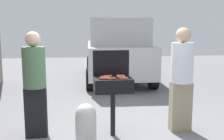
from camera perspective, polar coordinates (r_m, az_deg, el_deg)
The scene contains 20 objects.
ground_plane at distance 4.46m, azimuth 0.50°, elevation -13.98°, with size 24.00×24.00×0.00m, color slate.
bbq_grill at distance 4.28m, azimuth 0.18°, elevation -3.57°, with size 0.60×0.44×0.95m.
grill_lid_open at distance 4.44m, azimuth -0.22°, elevation 1.53°, with size 0.60×0.05×0.42m, color black.
hot_dog_0 at distance 4.35m, azimuth 1.82°, elevation -1.24°, with size 0.03×0.03×0.13m, color #C6593D.
hot_dog_1 at distance 4.13m, azimuth 2.50°, elevation -1.79°, with size 0.03×0.03×0.13m, color #B74C33.
hot_dog_2 at distance 4.35m, azimuth -0.96°, elevation -1.25°, with size 0.03×0.03×0.13m, color #B74C33.
hot_dog_3 at distance 4.29m, azimuth 1.94°, elevation -1.38°, with size 0.03×0.03×0.13m, color #AD4228.
hot_dog_4 at distance 4.22m, azimuth -1.49°, elevation -1.57°, with size 0.03×0.03×0.13m, color #C6593D.
hot_dog_5 at distance 4.10m, azimuth -0.06°, elevation -1.86°, with size 0.03×0.03×0.13m, color #AD4228.
hot_dog_6 at distance 4.14m, azimuth -0.17°, elevation -1.76°, with size 0.03×0.03×0.13m, color #AD4228.
hot_dog_7 at distance 4.12m, azimuth -1.99°, elevation -1.81°, with size 0.03×0.03×0.13m, color #C6593D.
hot_dog_8 at distance 4.22m, azimuth 1.98°, elevation -1.55°, with size 0.03×0.03×0.13m, color #C6593D.
hot_dog_9 at distance 4.30m, azimuth -0.81°, elevation -1.37°, with size 0.03×0.03×0.13m, color #B74C33.
hot_dog_10 at distance 4.39m, azimuth 1.80°, elevation -1.15°, with size 0.03×0.03×0.13m, color #AD4228.
hot_dog_11 at distance 4.16m, azimuth -1.51°, elevation -1.72°, with size 0.03×0.03×0.13m, color #C6593D.
hot_dog_12 at distance 4.26m, azimuth -1.73°, elevation -1.46°, with size 0.03×0.03×0.13m, color #C6593D.
propane_tank at distance 4.14m, azimuth -5.57°, elevation -11.09°, with size 0.32×0.32×0.62m.
person_left at distance 4.38m, azimuth -16.10°, elevation -2.23°, with size 0.35×0.35×1.68m.
person_right at distance 4.61m, azimuth 14.58°, elevation -1.23°, with size 0.37×0.37×1.74m.
parked_minivan at distance 8.99m, azimuth 1.01°, elevation 4.38°, with size 2.23×4.50×2.02m.
Camera 1 is at (-0.61, -4.06, 1.73)m, focal length 43.06 mm.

